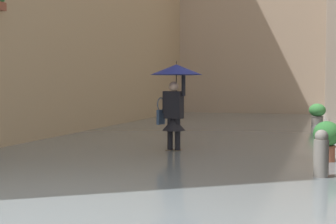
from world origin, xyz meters
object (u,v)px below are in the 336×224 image
object	(u,v)px
person_wading	(175,88)
potted_plant_mid_left	(317,113)
potted_plant_far_left	(327,139)
mooring_bollard	(321,156)

from	to	relation	value
person_wading	potted_plant_mid_left	distance (m)	8.59
potted_plant_far_left	person_wading	bearing A→B (deg)	-11.03
person_wading	potted_plant_far_left	size ratio (longest dim) A/B	2.41
potted_plant_far_left	mooring_bollard	world-z (taller)	potted_plant_far_left
person_wading	mooring_bollard	world-z (taller)	person_wading
person_wading	potted_plant_mid_left	size ratio (longest dim) A/B	2.36
potted_plant_mid_left	mooring_bollard	bearing A→B (deg)	89.66
potted_plant_mid_left	mooring_bollard	xyz separation A→B (m)	(0.06, 10.20, -0.09)
person_wading	potted_plant_far_left	bearing A→B (deg)	168.97
potted_plant_far_left	mooring_bollard	distance (m)	1.62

